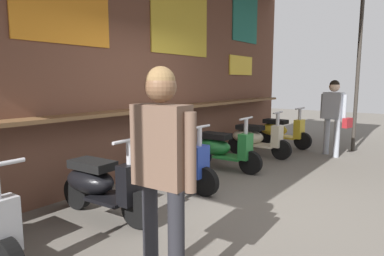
{
  "coord_description": "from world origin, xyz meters",
  "views": [
    {
      "loc": [
        -3.7,
        -2.03,
        1.57
      ],
      "look_at": [
        0.89,
        1.44,
        0.76
      ],
      "focal_mm": 31.2,
      "sensor_mm": 36.0,
      "label": 1
    }
  ],
  "objects_px": {
    "scooter_green": "(221,148)",
    "shopper_with_handbag": "(334,111)",
    "scooter_black": "(100,184)",
    "scooter_cream": "(255,138)",
    "scooter_yellow": "(280,131)",
    "shopper_browsing": "(162,157)",
    "scooter_blue": "(173,162)"
  },
  "relations": [
    {
      "from": "scooter_cream",
      "to": "shopper_with_handbag",
      "type": "relative_size",
      "value": 0.88
    },
    {
      "from": "scooter_cream",
      "to": "shopper_with_handbag",
      "type": "xyz_separation_m",
      "value": [
        1.01,
        -1.29,
        0.57
      ]
    },
    {
      "from": "scooter_black",
      "to": "scooter_yellow",
      "type": "distance_m",
      "value": 5.3
    },
    {
      "from": "shopper_with_handbag",
      "to": "shopper_browsing",
      "type": "distance_m",
      "value": 5.61
    },
    {
      "from": "scooter_green",
      "to": "shopper_browsing",
      "type": "xyz_separation_m",
      "value": [
        -3.24,
        -1.53,
        0.64
      ]
    },
    {
      "from": "scooter_yellow",
      "to": "shopper_browsing",
      "type": "bearing_deg",
      "value": -71.27
    },
    {
      "from": "scooter_blue",
      "to": "shopper_browsing",
      "type": "height_order",
      "value": "shopper_browsing"
    },
    {
      "from": "scooter_yellow",
      "to": "scooter_cream",
      "type": "bearing_deg",
      "value": -85.81
    },
    {
      "from": "shopper_browsing",
      "to": "scooter_cream",
      "type": "bearing_deg",
      "value": -165.62
    },
    {
      "from": "scooter_blue",
      "to": "shopper_browsing",
      "type": "bearing_deg",
      "value": -50.91
    },
    {
      "from": "scooter_black",
      "to": "scooter_blue",
      "type": "xyz_separation_m",
      "value": [
        1.31,
        0.0,
        0.0
      ]
    },
    {
      "from": "scooter_green",
      "to": "shopper_with_handbag",
      "type": "height_order",
      "value": "shopper_with_handbag"
    },
    {
      "from": "scooter_black",
      "to": "shopper_browsing",
      "type": "height_order",
      "value": "shopper_browsing"
    },
    {
      "from": "shopper_with_handbag",
      "to": "scooter_blue",
      "type": "bearing_deg",
      "value": 173.22
    },
    {
      "from": "scooter_black",
      "to": "scooter_blue",
      "type": "relative_size",
      "value": 1.0
    },
    {
      "from": "shopper_with_handbag",
      "to": "shopper_browsing",
      "type": "relative_size",
      "value": 0.95
    },
    {
      "from": "scooter_black",
      "to": "shopper_browsing",
      "type": "bearing_deg",
      "value": -25.72
    },
    {
      "from": "shopper_with_handbag",
      "to": "shopper_browsing",
      "type": "xyz_separation_m",
      "value": [
        -5.6,
        -0.24,
        0.07
      ]
    },
    {
      "from": "scooter_black",
      "to": "shopper_with_handbag",
      "type": "bearing_deg",
      "value": 71.65
    },
    {
      "from": "scooter_blue",
      "to": "scooter_black",
      "type": "bearing_deg",
      "value": -89.43
    },
    {
      "from": "scooter_green",
      "to": "scooter_cream",
      "type": "bearing_deg",
      "value": 87.62
    },
    {
      "from": "scooter_blue",
      "to": "shopper_with_handbag",
      "type": "bearing_deg",
      "value": 71.2
    },
    {
      "from": "scooter_cream",
      "to": "scooter_yellow",
      "type": "distance_m",
      "value": 1.32
    },
    {
      "from": "scooter_green",
      "to": "shopper_with_handbag",
      "type": "bearing_deg",
      "value": 58.92
    },
    {
      "from": "scooter_yellow",
      "to": "scooter_blue",
      "type": "bearing_deg",
      "value": -85.81
    },
    {
      "from": "scooter_green",
      "to": "shopper_with_handbag",
      "type": "xyz_separation_m",
      "value": [
        2.36,
        -1.29,
        0.57
      ]
    },
    {
      "from": "scooter_yellow",
      "to": "shopper_with_handbag",
      "type": "xyz_separation_m",
      "value": [
        -0.32,
        -1.29,
        0.57
      ]
    },
    {
      "from": "shopper_with_handbag",
      "to": "scooter_cream",
      "type": "bearing_deg",
      "value": 140.56
    },
    {
      "from": "scooter_green",
      "to": "scooter_yellow",
      "type": "height_order",
      "value": "same"
    },
    {
      "from": "shopper_browsing",
      "to": "scooter_green",
      "type": "bearing_deg",
      "value": -158.77
    },
    {
      "from": "scooter_black",
      "to": "scooter_green",
      "type": "height_order",
      "value": "same"
    },
    {
      "from": "scooter_black",
      "to": "scooter_cream",
      "type": "xyz_separation_m",
      "value": [
        3.98,
        0.0,
        0.0
      ]
    }
  ]
}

